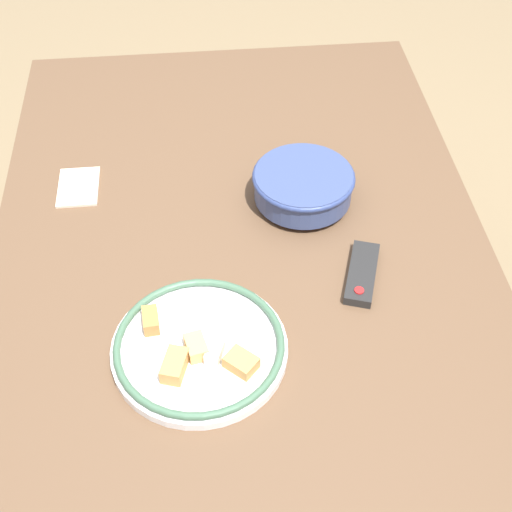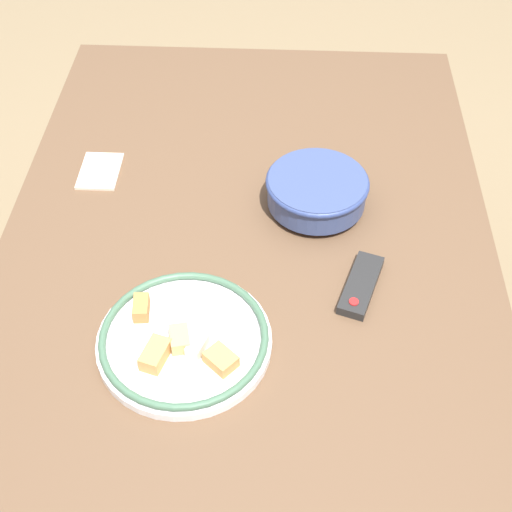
# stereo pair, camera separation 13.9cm
# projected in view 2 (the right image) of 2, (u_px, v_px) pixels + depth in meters

# --- Properties ---
(ground_plane) EXTENTS (8.00, 8.00, 0.00)m
(ground_plane) POSITION_uv_depth(u_px,v_px,m) (249.00, 416.00, 2.00)
(ground_plane) COLOR #7F6B4C
(dining_table) EXTENTS (1.49, 1.02, 0.71)m
(dining_table) POSITION_uv_depth(u_px,v_px,m) (247.00, 261.00, 1.53)
(dining_table) COLOR brown
(dining_table) RESTS_ON ground_plane
(noodle_bowl) EXTENTS (0.22, 0.22, 0.08)m
(noodle_bowl) POSITION_uv_depth(u_px,v_px,m) (317.00, 190.00, 1.51)
(noodle_bowl) COLOR #384775
(noodle_bowl) RESTS_ON dining_table
(food_plate) EXTENTS (0.32, 0.32, 0.05)m
(food_plate) POSITION_uv_depth(u_px,v_px,m) (184.00, 340.00, 1.28)
(food_plate) COLOR white
(food_plate) RESTS_ON dining_table
(tv_remote) EXTENTS (0.17, 0.10, 0.02)m
(tv_remote) POSITION_uv_depth(u_px,v_px,m) (361.00, 285.00, 1.38)
(tv_remote) COLOR black
(tv_remote) RESTS_ON dining_table
(folded_napkin) EXTENTS (0.13, 0.09, 0.01)m
(folded_napkin) POSITION_uv_depth(u_px,v_px,m) (100.00, 171.00, 1.62)
(folded_napkin) COLOR beige
(folded_napkin) RESTS_ON dining_table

